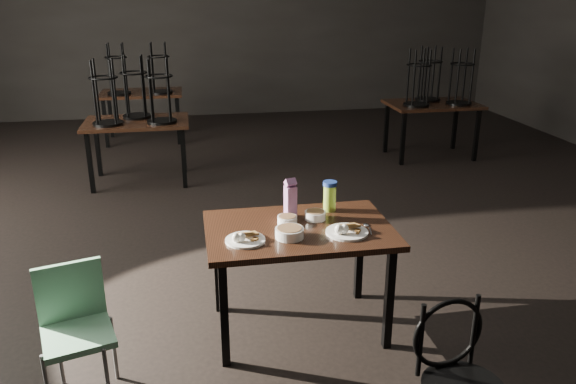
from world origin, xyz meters
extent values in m
plane|color=black|center=(0.00, 0.00, 0.00)|extent=(12.00, 12.00, 0.00)
cube|color=black|center=(0.00, 6.00, 1.60)|extent=(10.00, 0.04, 3.20)
cube|color=black|center=(-0.06, -1.17, 0.73)|extent=(1.20, 0.80, 0.04)
cube|color=black|center=(-0.58, -1.49, 0.35)|extent=(0.05, 0.05, 0.71)
cube|color=black|center=(0.46, -1.49, 0.35)|extent=(0.05, 0.05, 0.71)
cube|color=black|center=(-0.58, -0.85, 0.35)|extent=(0.05, 0.05, 0.71)
cube|color=black|center=(0.46, -0.85, 0.35)|extent=(0.05, 0.05, 0.71)
cylinder|color=white|center=(-0.43, -1.32, 0.76)|extent=(0.25, 0.25, 0.01)
cube|color=olive|center=(-0.42, -1.28, 0.81)|extent=(0.09, 0.09, 0.04)
cube|color=olive|center=(-0.39, -1.28, 0.81)|extent=(0.10, 0.10, 0.03)
ellipsoid|color=white|center=(-0.49, -1.35, 0.79)|extent=(0.05, 0.05, 0.06)
ellipsoid|color=white|center=(-0.45, -1.35, 0.79)|extent=(0.05, 0.05, 0.06)
cylinder|color=white|center=(0.22, -1.32, 0.76)|extent=(0.27, 0.27, 0.02)
cube|color=olive|center=(0.22, -1.27, 0.81)|extent=(0.10, 0.10, 0.05)
cube|color=olive|center=(0.25, -1.27, 0.81)|extent=(0.11, 0.11, 0.03)
ellipsoid|color=white|center=(0.15, -1.35, 0.80)|extent=(0.05, 0.05, 0.06)
ellipsoid|color=white|center=(0.19, -1.35, 0.80)|extent=(0.05, 0.05, 0.06)
cylinder|color=white|center=(-0.13, -1.10, 0.78)|extent=(0.13, 0.13, 0.05)
cylinder|color=brown|center=(-0.13, -1.10, 0.79)|extent=(0.11, 0.11, 0.01)
cylinder|color=white|center=(0.07, -1.05, 0.78)|extent=(0.14, 0.14, 0.05)
cylinder|color=brown|center=(0.07, -1.05, 0.80)|extent=(0.12, 0.12, 0.01)
cylinder|color=white|center=(-0.15, -1.31, 0.78)|extent=(0.18, 0.18, 0.06)
cylinder|color=brown|center=(-0.15, -1.31, 0.80)|extent=(0.15, 0.15, 0.01)
cube|color=#8B197B|center=(-0.09, -1.00, 0.86)|extent=(0.08, 0.08, 0.22)
cube|color=#8B197B|center=(-0.09, -1.00, 0.99)|extent=(0.08, 0.08, 0.07)
cylinder|color=#A9D63F|center=(0.20, -0.92, 0.84)|extent=(0.10, 0.10, 0.18)
cylinder|color=navy|center=(0.20, -0.92, 0.95)|extent=(0.11, 0.11, 0.03)
ellipsoid|color=silver|center=(0.37, -1.22, 0.75)|extent=(0.05, 0.06, 0.01)
cube|color=silver|center=(0.37, -1.31, 0.75)|extent=(0.03, 0.12, 0.00)
torus|color=black|center=(0.44, -2.30, 0.64)|extent=(0.38, 0.07, 0.38)
cube|color=#74B48A|center=(-1.39, -1.66, 0.42)|extent=(0.45, 0.45, 0.04)
cube|color=#74B48A|center=(-1.43, -1.50, 0.61)|extent=(0.36, 0.13, 0.34)
cylinder|color=slate|center=(-1.23, -1.81, 0.21)|extent=(0.02, 0.02, 0.42)
cylinder|color=slate|center=(-1.54, -1.51, 0.21)|extent=(0.02, 0.02, 0.42)
cylinder|color=slate|center=(-1.23, -1.51, 0.21)|extent=(0.02, 0.02, 0.42)
cube|color=black|center=(-1.32, 2.24, 0.73)|extent=(1.20, 0.80, 0.04)
cube|color=black|center=(-1.84, 1.92, 0.35)|extent=(0.05, 0.05, 0.71)
cube|color=black|center=(-0.80, 1.92, 0.35)|extent=(0.05, 0.05, 0.71)
cube|color=black|center=(-1.84, 2.56, 0.35)|extent=(0.05, 0.05, 0.71)
cube|color=black|center=(-0.80, 2.56, 0.35)|extent=(0.05, 0.05, 0.71)
cylinder|color=black|center=(-1.62, 2.09, 0.77)|extent=(0.34, 0.34, 0.03)
torus|color=black|center=(-1.62, 2.09, 1.27)|extent=(0.32, 0.32, 0.02)
cylinder|color=black|center=(-1.53, 2.19, 1.13)|extent=(0.03, 0.03, 0.70)
cylinder|color=black|center=(-1.72, 2.19, 1.13)|extent=(0.03, 0.03, 0.70)
cylinder|color=black|center=(-1.72, 1.99, 1.13)|extent=(0.03, 0.03, 0.70)
cylinder|color=black|center=(-1.53, 1.99, 1.13)|extent=(0.03, 0.03, 0.70)
cylinder|color=black|center=(-1.02, 2.09, 0.77)|extent=(0.34, 0.34, 0.03)
torus|color=black|center=(-1.02, 2.09, 1.27)|extent=(0.32, 0.32, 0.02)
cylinder|color=black|center=(-0.93, 2.19, 1.13)|extent=(0.03, 0.03, 0.70)
cylinder|color=black|center=(-1.12, 2.19, 1.13)|extent=(0.03, 0.03, 0.70)
cylinder|color=black|center=(-1.12, 1.99, 1.13)|extent=(0.03, 0.03, 0.70)
cylinder|color=black|center=(-0.93, 1.99, 1.13)|extent=(0.03, 0.03, 0.70)
cylinder|color=black|center=(-1.32, 2.42, 0.77)|extent=(0.34, 0.34, 0.03)
torus|color=black|center=(-1.32, 2.42, 1.27)|extent=(0.32, 0.32, 0.02)
cylinder|color=black|center=(-1.23, 2.52, 1.13)|extent=(0.03, 0.03, 0.70)
cylinder|color=black|center=(-1.42, 2.52, 1.13)|extent=(0.03, 0.03, 0.70)
cylinder|color=black|center=(-1.42, 2.32, 1.13)|extent=(0.03, 0.03, 0.70)
cylinder|color=black|center=(-1.23, 2.32, 1.13)|extent=(0.03, 0.03, 0.70)
cube|color=black|center=(2.55, 2.65, 0.73)|extent=(1.20, 0.80, 0.04)
cube|color=black|center=(2.03, 2.33, 0.35)|extent=(0.05, 0.05, 0.71)
cube|color=black|center=(3.07, 2.33, 0.35)|extent=(0.05, 0.05, 0.71)
cube|color=black|center=(2.03, 2.97, 0.35)|extent=(0.05, 0.05, 0.71)
cube|color=black|center=(3.07, 2.97, 0.35)|extent=(0.05, 0.05, 0.71)
cylinder|color=black|center=(2.25, 2.50, 0.77)|extent=(0.34, 0.34, 0.03)
torus|color=black|center=(2.25, 2.50, 1.27)|extent=(0.32, 0.32, 0.02)
cylinder|color=black|center=(2.35, 2.60, 1.13)|extent=(0.03, 0.03, 0.70)
cylinder|color=black|center=(2.15, 2.60, 1.13)|extent=(0.03, 0.03, 0.70)
cylinder|color=black|center=(2.15, 2.40, 1.13)|extent=(0.03, 0.03, 0.70)
cylinder|color=black|center=(2.35, 2.40, 1.13)|extent=(0.03, 0.03, 0.70)
cylinder|color=black|center=(2.85, 2.50, 0.77)|extent=(0.34, 0.34, 0.03)
torus|color=black|center=(2.85, 2.50, 1.27)|extent=(0.32, 0.32, 0.02)
cylinder|color=black|center=(2.95, 2.60, 1.13)|extent=(0.03, 0.03, 0.70)
cylinder|color=black|center=(2.75, 2.60, 1.13)|extent=(0.03, 0.03, 0.70)
cylinder|color=black|center=(2.75, 2.40, 1.13)|extent=(0.03, 0.03, 0.70)
cylinder|color=black|center=(2.95, 2.40, 1.13)|extent=(0.03, 0.03, 0.70)
cylinder|color=black|center=(2.55, 2.83, 0.77)|extent=(0.34, 0.34, 0.03)
torus|color=black|center=(2.55, 2.83, 1.27)|extent=(0.32, 0.32, 0.02)
cylinder|color=black|center=(2.65, 2.93, 1.13)|extent=(0.03, 0.03, 0.70)
cylinder|color=black|center=(2.45, 2.93, 1.13)|extent=(0.03, 0.03, 0.70)
cylinder|color=black|center=(2.45, 2.73, 1.13)|extent=(0.03, 0.03, 0.70)
cylinder|color=black|center=(2.65, 2.73, 1.13)|extent=(0.03, 0.03, 0.70)
cube|color=black|center=(-1.40, 4.26, 0.73)|extent=(1.20, 0.80, 0.04)
cube|color=black|center=(-1.92, 3.94, 0.35)|extent=(0.05, 0.05, 0.71)
cube|color=black|center=(-0.88, 3.94, 0.35)|extent=(0.05, 0.05, 0.71)
cube|color=black|center=(-1.92, 4.58, 0.35)|extent=(0.05, 0.05, 0.71)
cube|color=black|center=(-0.88, 4.58, 0.35)|extent=(0.05, 0.05, 0.71)
cylinder|color=black|center=(-1.70, 4.11, 0.77)|extent=(0.34, 0.34, 0.03)
torus|color=black|center=(-1.70, 4.11, 1.27)|extent=(0.32, 0.32, 0.02)
cylinder|color=black|center=(-1.60, 4.21, 1.13)|extent=(0.03, 0.03, 0.70)
cylinder|color=black|center=(-1.80, 4.21, 1.13)|extent=(0.03, 0.03, 0.70)
cylinder|color=black|center=(-1.80, 4.01, 1.13)|extent=(0.03, 0.03, 0.70)
cylinder|color=black|center=(-1.60, 4.01, 1.13)|extent=(0.03, 0.03, 0.70)
cylinder|color=black|center=(-1.10, 4.11, 0.77)|extent=(0.34, 0.34, 0.03)
torus|color=black|center=(-1.10, 4.11, 1.27)|extent=(0.32, 0.32, 0.02)
cylinder|color=black|center=(-1.00, 4.21, 1.13)|extent=(0.03, 0.03, 0.70)
cylinder|color=black|center=(-1.20, 4.21, 1.13)|extent=(0.03, 0.03, 0.70)
cylinder|color=black|center=(-1.20, 4.01, 1.13)|extent=(0.03, 0.03, 0.70)
cylinder|color=black|center=(-1.00, 4.01, 1.13)|extent=(0.03, 0.03, 0.70)
camera|label=1|loc=(-0.72, -4.43, 2.19)|focal=35.00mm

